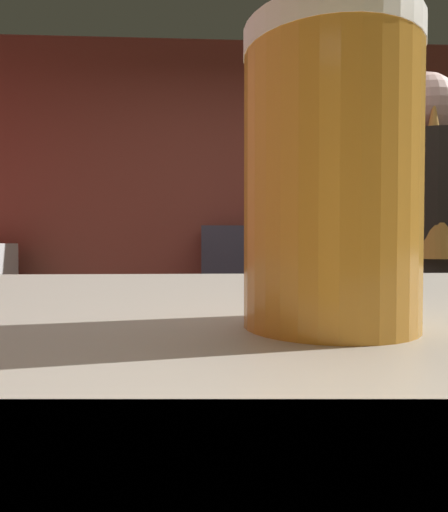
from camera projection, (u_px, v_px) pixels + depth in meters
wall_back at (257, 215)px, 3.51m from camera, size 5.20×0.10×2.70m
prep_counter at (376, 390)px, 2.00m from camera, size 2.10×0.60×0.92m
back_shelf at (265, 311)px, 3.25m from camera, size 0.94×0.36×1.25m
bartender at (421, 282)px, 1.52m from camera, size 0.46×0.53×1.70m
mixing_bowl at (275, 281)px, 2.04m from camera, size 0.20×0.20×0.06m
chefs_knife at (437, 288)px, 1.94m from camera, size 0.24×0.10×0.01m
pint_glass_far at (330, 180)px, 0.19m from camera, size 0.07×0.07×0.12m
bottle_soy at (312, 215)px, 3.19m from camera, size 0.05×0.05×0.22m
bottle_hot_sauce at (301, 214)px, 3.33m from camera, size 0.05×0.05×0.26m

